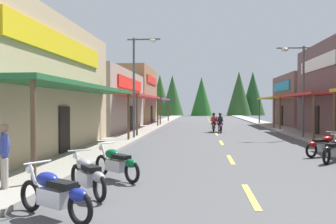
{
  "coord_description": "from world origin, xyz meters",
  "views": [
    {
      "loc": [
        -1.17,
        -1.09,
        2.15
      ],
      "look_at": [
        -4.19,
        31.28,
        1.54
      ],
      "focal_mm": 37.78,
      "sensor_mm": 36.0,
      "label": 1
    }
  ],
  "objects_px": {
    "motorcycle_parked_left_1": "(88,175)",
    "motorcycle_parked_left_2": "(117,163)",
    "motorcycle_parked_right_5": "(334,149)",
    "motorcycle_parked_right_6": "(324,145)",
    "pedestrian_by_shop": "(4,153)",
    "streetlamp_left": "(139,74)",
    "motorcycle_parked_left_0": "(55,193)",
    "rider_cruising_lead": "(220,124)",
    "rider_cruising_trailing": "(214,124)",
    "streetlamp_right": "(298,78)"
  },
  "relations": [
    {
      "from": "rider_cruising_lead",
      "to": "rider_cruising_trailing",
      "type": "relative_size",
      "value": 1.0
    },
    {
      "from": "motorcycle_parked_left_0",
      "to": "motorcycle_parked_left_2",
      "type": "relative_size",
      "value": 1.13
    },
    {
      "from": "motorcycle_parked_left_0",
      "to": "pedestrian_by_shop",
      "type": "relative_size",
      "value": 1.11
    },
    {
      "from": "pedestrian_by_shop",
      "to": "streetlamp_right",
      "type": "bearing_deg",
      "value": 14.21
    },
    {
      "from": "motorcycle_parked_right_5",
      "to": "motorcycle_parked_left_1",
      "type": "bearing_deg",
      "value": 164.77
    },
    {
      "from": "motorcycle_parked_right_5",
      "to": "motorcycle_parked_right_6",
      "type": "distance_m",
      "value": 1.48
    },
    {
      "from": "motorcycle_parked_right_6",
      "to": "pedestrian_by_shop",
      "type": "relative_size",
      "value": 1.09
    },
    {
      "from": "motorcycle_parked_right_6",
      "to": "motorcycle_parked_left_2",
      "type": "relative_size",
      "value": 1.11
    },
    {
      "from": "streetlamp_right",
      "to": "motorcycle_parked_left_2",
      "type": "xyz_separation_m",
      "value": [
        -8.67,
        -13.44,
        -3.41
      ]
    },
    {
      "from": "streetlamp_right",
      "to": "rider_cruising_trailing",
      "type": "xyz_separation_m",
      "value": [
        -5.21,
        5.06,
        -3.25
      ]
    },
    {
      "from": "motorcycle_parked_left_2",
      "to": "rider_cruising_trailing",
      "type": "height_order",
      "value": "rider_cruising_trailing"
    },
    {
      "from": "motorcycle_parked_right_5",
      "to": "motorcycle_parked_left_1",
      "type": "xyz_separation_m",
      "value": [
        -7.68,
        -5.58,
        0.0
      ]
    },
    {
      "from": "motorcycle_parked_left_2",
      "to": "motorcycle_parked_left_0",
      "type": "bearing_deg",
      "value": 126.02
    },
    {
      "from": "rider_cruising_trailing",
      "to": "motorcycle_parked_left_0",
      "type": "bearing_deg",
      "value": 174.35
    },
    {
      "from": "motorcycle_parked_left_1",
      "to": "pedestrian_by_shop",
      "type": "distance_m",
      "value": 2.15
    },
    {
      "from": "streetlamp_right",
      "to": "motorcycle_parked_left_1",
      "type": "relative_size",
      "value": 3.46
    },
    {
      "from": "motorcycle_parked_left_0",
      "to": "rider_cruising_trailing",
      "type": "bearing_deg",
      "value": -69.43
    },
    {
      "from": "streetlamp_left",
      "to": "rider_cruising_trailing",
      "type": "bearing_deg",
      "value": 52.8
    },
    {
      "from": "motorcycle_parked_right_5",
      "to": "motorcycle_parked_left_2",
      "type": "bearing_deg",
      "value": 155.7
    },
    {
      "from": "streetlamp_left",
      "to": "motorcycle_parked_right_5",
      "type": "bearing_deg",
      "value": -42.78
    },
    {
      "from": "streetlamp_right",
      "to": "rider_cruising_trailing",
      "type": "height_order",
      "value": "streetlamp_right"
    },
    {
      "from": "motorcycle_parked_left_1",
      "to": "motorcycle_parked_left_2",
      "type": "height_order",
      "value": "same"
    },
    {
      "from": "motorcycle_parked_left_0",
      "to": "motorcycle_parked_left_2",
      "type": "bearing_deg",
      "value": -64.97
    },
    {
      "from": "motorcycle_parked_left_1",
      "to": "motorcycle_parked_left_2",
      "type": "xyz_separation_m",
      "value": [
        0.27,
        1.82,
        0.0
      ]
    },
    {
      "from": "motorcycle_parked_left_1",
      "to": "motorcycle_parked_left_2",
      "type": "relative_size",
      "value": 1.03
    },
    {
      "from": "motorcycle_parked_left_2",
      "to": "pedestrian_by_shop",
      "type": "bearing_deg",
      "value": 78.73
    },
    {
      "from": "pedestrian_by_shop",
      "to": "motorcycle_parked_right_5",
      "type": "bearing_deg",
      "value": -10.2
    },
    {
      "from": "streetlamp_left",
      "to": "motorcycle_parked_left_0",
      "type": "xyz_separation_m",
      "value": [
        1.16,
        -15.57,
        -3.66
      ]
    },
    {
      "from": "motorcycle_parked_right_5",
      "to": "rider_cruising_trailing",
      "type": "relative_size",
      "value": 0.81
    },
    {
      "from": "motorcycle_parked_right_5",
      "to": "motorcycle_parked_right_6",
      "type": "bearing_deg",
      "value": 33.8
    },
    {
      "from": "rider_cruising_lead",
      "to": "pedestrian_by_shop",
      "type": "height_order",
      "value": "pedestrian_by_shop"
    },
    {
      "from": "streetlamp_right",
      "to": "motorcycle_parked_left_0",
      "type": "xyz_separation_m",
      "value": [
        -9.0,
        -17.02,
        -3.41
      ]
    },
    {
      "from": "motorcycle_parked_left_1",
      "to": "pedestrian_by_shop",
      "type": "xyz_separation_m",
      "value": [
        -2.09,
        0.01,
        0.5
      ]
    },
    {
      "from": "streetlamp_left",
      "to": "motorcycle_parked_right_5",
      "type": "distance_m",
      "value": 12.66
    },
    {
      "from": "motorcycle_parked_right_5",
      "to": "motorcycle_parked_left_2",
      "type": "height_order",
      "value": "same"
    },
    {
      "from": "motorcycle_parked_left_1",
      "to": "motorcycle_parked_left_2",
      "type": "distance_m",
      "value": 1.84
    },
    {
      "from": "streetlamp_left",
      "to": "rider_cruising_lead",
      "type": "distance_m",
      "value": 8.99
    },
    {
      "from": "motorcycle_parked_right_6",
      "to": "motorcycle_parked_left_2",
      "type": "xyz_separation_m",
      "value": [
        -7.53,
        -5.24,
        0.0
      ]
    },
    {
      "from": "motorcycle_parked_right_5",
      "to": "streetlamp_left",
      "type": "bearing_deg",
      "value": 85.98
    },
    {
      "from": "motorcycle_parked_left_0",
      "to": "pedestrian_by_shop",
      "type": "xyz_separation_m",
      "value": [
        -2.03,
        1.77,
        0.5
      ]
    },
    {
      "from": "rider_cruising_trailing",
      "to": "pedestrian_by_shop",
      "type": "bearing_deg",
      "value": 168.11
    },
    {
      "from": "streetlamp_left",
      "to": "motorcycle_parked_left_0",
      "type": "relative_size",
      "value": 3.37
    },
    {
      "from": "motorcycle_parked_right_6",
      "to": "motorcycle_parked_left_0",
      "type": "bearing_deg",
      "value": -163.94
    },
    {
      "from": "motorcycle_parked_right_6",
      "to": "pedestrian_by_shop",
      "type": "xyz_separation_m",
      "value": [
        -9.89,
        -7.05,
        0.5
      ]
    },
    {
      "from": "motorcycle_parked_left_2",
      "to": "rider_cruising_trailing",
      "type": "distance_m",
      "value": 18.82
    },
    {
      "from": "rider_cruising_lead",
      "to": "rider_cruising_trailing",
      "type": "bearing_deg",
      "value": 60.38
    },
    {
      "from": "motorcycle_parked_right_5",
      "to": "rider_cruising_lead",
      "type": "height_order",
      "value": "rider_cruising_lead"
    },
    {
      "from": "motorcycle_parked_left_1",
      "to": "rider_cruising_lead",
      "type": "xyz_separation_m",
      "value": [
        4.21,
        20.07,
        0.17
      ]
    },
    {
      "from": "streetlamp_left",
      "to": "pedestrian_by_shop",
      "type": "xyz_separation_m",
      "value": [
        -0.87,
        -13.8,
        -3.16
      ]
    },
    {
      "from": "streetlamp_right",
      "to": "motorcycle_parked_right_5",
      "type": "distance_m",
      "value": 10.34
    }
  ]
}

